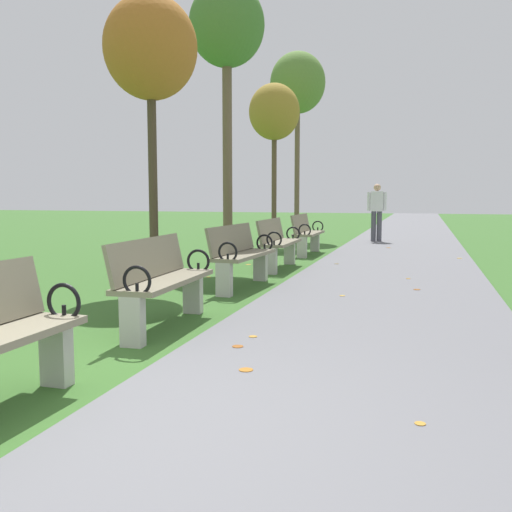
# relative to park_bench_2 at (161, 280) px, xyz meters

# --- Properties ---
(ground_plane) EXTENTS (80.00, 80.00, 0.00)m
(ground_plane) POSITION_rel_park_bench_2_xyz_m (0.50, -2.46, -0.49)
(ground_plane) COLOR #386628
(paved_walkway) EXTENTS (2.98, 44.00, 0.02)m
(paved_walkway) POSITION_rel_park_bench_2_xyz_m (1.99, 15.54, -0.48)
(paved_walkway) COLOR slate
(paved_walkway) RESTS_ON ground
(park_bench_2) EXTENTS (0.52, 1.61, 0.90)m
(park_bench_2) POSITION_rel_park_bench_2_xyz_m (0.00, 0.00, 0.00)
(park_bench_2) COLOR gray
(park_bench_2) RESTS_ON ground
(park_bench_3) EXTENTS (0.55, 1.62, 0.90)m
(park_bench_3) POSITION_rel_park_bench_2_xyz_m (0.00, 2.58, 0.00)
(park_bench_3) COLOR gray
(park_bench_3) RESTS_ON ground
(park_bench_4) EXTENTS (0.49, 1.61, 0.90)m
(park_bench_4) POSITION_rel_park_bench_2_xyz_m (-0.00, 4.79, 0.00)
(park_bench_4) COLOR gray
(park_bench_4) RESTS_ON ground
(park_bench_5) EXTENTS (0.48, 1.60, 0.90)m
(park_bench_5) POSITION_rel_park_bench_2_xyz_m (-0.00, 7.41, 0.00)
(park_bench_5) COLOR gray
(park_bench_5) RESTS_ON ground
(tree_2) EXTENTS (1.36, 1.36, 4.20)m
(tree_2) POSITION_rel_park_bench_2_xyz_m (-1.38, 2.62, 2.93)
(tree_2) COLOR #4C3D2D
(tree_2) RESTS_ON ground
(tree_3) EXTENTS (1.43, 1.43, 5.30)m
(tree_3) POSITION_rel_park_bench_2_xyz_m (-1.16, 5.39, 3.93)
(tree_3) COLOR brown
(tree_3) RESTS_ON ground
(tree_4) EXTENTS (1.35, 1.35, 4.26)m
(tree_4) POSITION_rel_park_bench_2_xyz_m (-1.37, 9.79, 3.00)
(tree_4) COLOR brown
(tree_4) RESTS_ON ground
(tree_5) EXTENTS (1.67, 1.67, 5.64)m
(tree_5) POSITION_rel_park_bench_2_xyz_m (-1.28, 12.26, 4.18)
(tree_5) COLOR brown
(tree_5) RESTS_ON ground
(pedestrian_walking) EXTENTS (0.53, 0.25, 1.62)m
(pedestrian_walking) POSITION_rel_park_bench_2_xyz_m (1.23, 11.33, 0.44)
(pedestrian_walking) COLOR #4C4C56
(pedestrian_walking) RESTS_ON paved_walkway
(scattered_leaves) EXTENTS (5.20, 14.84, 0.02)m
(scattered_leaves) POSITION_rel_park_bench_2_xyz_m (0.32, 2.08, -0.47)
(scattered_leaves) COLOR brown
(scattered_leaves) RESTS_ON ground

